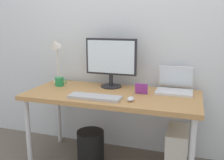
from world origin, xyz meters
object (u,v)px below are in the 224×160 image
Objects in this scene: coffee_mug at (60,82)px; keyboard at (95,97)px; laptop at (175,85)px; wastebasket at (91,146)px; desk at (112,99)px; mouse at (131,99)px; monitor at (111,60)px; desk_lamp at (56,51)px; computer_tower at (177,152)px; photo_frame at (141,89)px.

keyboard is at bearing -30.86° from coffee_mug.
laptop is 1.07× the size of wastebasket.
desk is 0.29m from mouse.
laptop is at bearing 16.15° from wastebasket.
keyboard is (-0.01, -0.40, -0.25)m from monitor.
desk_lamp is at bearing 145.19° from keyboard.
laptop is 0.73× the size of keyboard.
monitor is at bearing 127.35° from mouse.
wastebasket is (-0.43, 0.18, -0.57)m from mouse.
desk reaches higher than computer_tower.
wastebasket is (-0.14, -0.20, -0.82)m from monitor.
monitor is 0.48m from keyboard.
wastebasket is at bearing -126.32° from monitor.
monitor is 1.66× the size of wastebasket.
monitor reaches higher than computer_tower.
mouse reaches higher than wastebasket.
mouse is at bearing -99.75° from photo_frame.
monitor is 0.85m from wastebasket.
monitor is 1.02m from computer_tower.
desk_lamp is 1.07× the size of keyboard.
photo_frame is 0.37× the size of wastebasket.
wastebasket is at bearing 123.04° from keyboard.
coffee_mug is at bearing 170.66° from desk.
photo_frame is at bearing 5.76° from wastebasket.
desk is 0.28m from photo_frame.
keyboard is at bearing -113.72° from desk.
desk_lamp is at bearing 179.92° from monitor.
desk_lamp reaches higher than coffee_mug.
photo_frame is (0.04, 0.23, 0.03)m from mouse.
monitor reaches higher than coffee_mug.
desk_lamp reaches higher than mouse.
monitor is 1.18× the size of computer_tower.
desk is 17.05× the size of mouse.
desk_lamp reaches higher than laptop.
mouse is 0.24m from photo_frame.
desk is 4.80× the size of laptop.
coffee_mug is at bearing 161.21° from mouse.
desk is 12.66× the size of coffee_mug.
desk is at bearing -176.40° from computer_tower.
desk_lamp is at bearing 129.40° from coffee_mug.
photo_frame is at bearing 80.25° from mouse.
desk is at bearing 66.28° from keyboard.
computer_tower is (0.59, 0.04, -0.43)m from desk.
computer_tower is 1.40× the size of wastebasket.
photo_frame reaches higher than keyboard.
desk is at bearing -69.68° from monitor.
computer_tower is at bearing 3.60° from desk.
monitor is 0.42m from photo_frame.
laptop reaches higher than mouse.
desk_lamp is at bearing 162.84° from desk.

